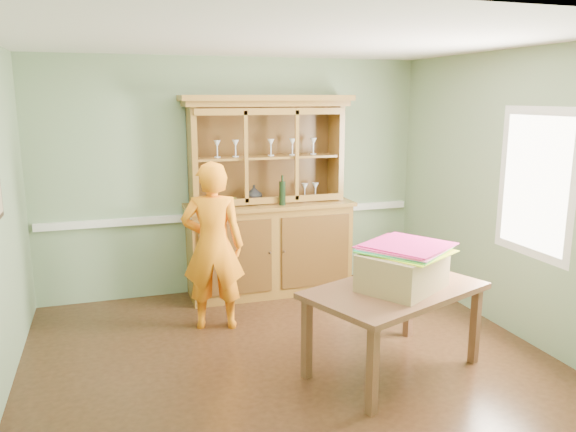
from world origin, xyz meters
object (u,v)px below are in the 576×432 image
object	(u,v)px
china_hutch	(269,225)
person	(213,246)
dining_table	(395,298)
cardboard_box	(402,271)

from	to	relation	value
china_hutch	person	bearing A→B (deg)	-133.79
china_hutch	dining_table	xyz separation A→B (m)	(0.45, -2.20, -0.16)
cardboard_box	person	world-z (taller)	person
dining_table	person	bearing A→B (deg)	111.39
china_hutch	dining_table	distance (m)	2.25
dining_table	person	distance (m)	1.86
person	cardboard_box	bearing A→B (deg)	147.13
dining_table	cardboard_box	distance (m)	0.24
person	china_hutch	bearing A→B (deg)	-119.60
china_hutch	dining_table	bearing A→B (deg)	-78.43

